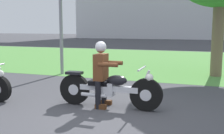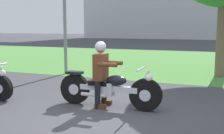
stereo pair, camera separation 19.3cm
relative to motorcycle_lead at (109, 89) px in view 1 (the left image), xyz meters
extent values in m
plane|color=#424247|center=(0.12, -0.61, -0.41)|extent=(120.00, 120.00, 0.00)
cube|color=#549342|center=(0.12, 9.03, -0.40)|extent=(60.00, 12.00, 0.01)
cylinder|color=black|center=(0.81, 0.02, -0.07)|extent=(0.68, 0.13, 0.68)
cylinder|color=silver|center=(0.81, 0.02, -0.07)|extent=(0.24, 0.14, 0.24)
cylinder|color=black|center=(-0.82, -0.01, -0.07)|extent=(0.68, 0.13, 0.68)
cylinder|color=silver|center=(-0.82, -0.01, -0.07)|extent=(0.24, 0.14, 0.24)
cube|color=silver|center=(-0.01, 0.00, 0.01)|extent=(1.30, 0.16, 0.12)
cube|color=silver|center=(-0.06, 0.00, -0.01)|extent=(0.32, 0.25, 0.28)
ellipsoid|color=black|center=(0.17, 0.01, 0.19)|extent=(0.44, 0.25, 0.22)
cube|color=black|center=(-0.23, 0.00, 0.11)|extent=(0.44, 0.25, 0.10)
cube|color=black|center=(-0.82, -0.01, 0.30)|extent=(0.36, 0.21, 0.06)
cylinder|color=silver|center=(0.76, 0.02, 0.18)|extent=(0.25, 0.05, 0.53)
cylinder|color=silver|center=(0.71, 0.01, 0.47)|extent=(0.05, 0.66, 0.04)
sphere|color=white|center=(0.87, 0.02, 0.29)|extent=(0.16, 0.16, 0.16)
cylinder|color=silver|center=(-0.30, -0.14, -0.13)|extent=(0.55, 0.09, 0.08)
cylinder|color=black|center=(-0.19, 0.18, -0.11)|extent=(0.12, 0.12, 0.59)
cube|color=#593319|center=(-0.13, 0.18, -0.36)|extent=(0.24, 0.10, 0.10)
cylinder|color=black|center=(-0.18, -0.18, -0.11)|extent=(0.12, 0.12, 0.59)
cube|color=#593319|center=(-0.12, -0.18, -0.36)|extent=(0.24, 0.10, 0.10)
cube|color=brown|center=(-0.19, 0.00, 0.46)|extent=(0.23, 0.38, 0.56)
cylinder|color=brown|center=(0.03, 0.17, 0.54)|extent=(0.42, 0.10, 0.09)
cylinder|color=brown|center=(0.04, -0.17, 0.54)|extent=(0.42, 0.10, 0.09)
sphere|color=#996B4C|center=(-0.19, 0.00, 0.86)|extent=(0.20, 0.20, 0.20)
sphere|color=silver|center=(-0.19, 0.00, 0.89)|extent=(0.24, 0.24, 0.24)
sphere|color=white|center=(-2.49, -0.43, 0.26)|extent=(0.16, 0.16, 0.16)
cylinder|color=brown|center=(2.21, 4.91, 0.86)|extent=(0.39, 0.39, 2.54)
camera|label=1|loc=(2.01, -5.45, 1.30)|focal=44.56mm
camera|label=2|loc=(2.19, -5.38, 1.30)|focal=44.56mm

